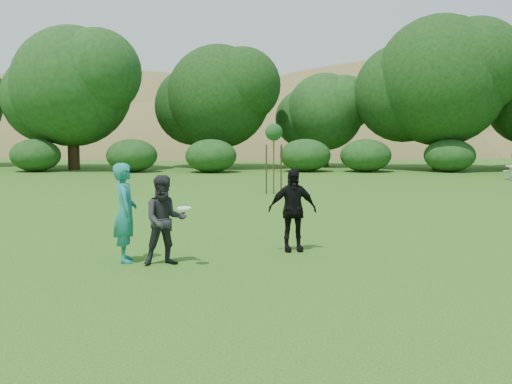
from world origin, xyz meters
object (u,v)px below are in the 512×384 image
(player_grey, at_px, (165,220))
(player_black, at_px, (292,210))
(player_teal, at_px, (125,213))
(sapling, at_px, (274,134))

(player_grey, bearing_deg, player_black, 12.03)
(player_teal, height_order, sapling, sapling)
(sapling, bearing_deg, player_black, -86.21)
(player_grey, relative_size, sapling, 0.62)
(player_teal, distance_m, player_grey, 0.89)
(player_teal, height_order, player_black, player_teal)
(player_teal, height_order, player_grey, player_teal)
(player_teal, xyz_separation_m, player_grey, (0.85, -0.24, -0.11))
(player_grey, distance_m, sapling, 13.73)
(player_black, bearing_deg, player_grey, -159.61)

